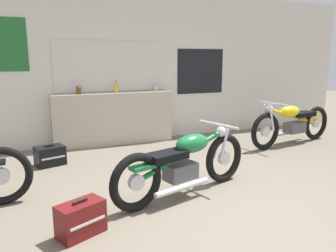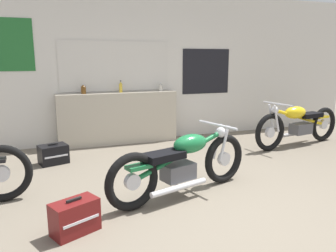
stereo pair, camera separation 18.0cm
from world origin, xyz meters
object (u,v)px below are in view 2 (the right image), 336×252
object	(u,v)px
hard_case_black	(53,154)
bottle_center	(161,87)
hard_case_darkred	(75,217)
motorcycle_green	(183,163)
motorcycle_yellow	(298,124)
bottle_leftmost	(83,89)
bottle_left_center	(121,87)

from	to	relation	value
hard_case_black	bottle_center	bearing A→B (deg)	23.29
bottle_center	hard_case_darkred	bearing A→B (deg)	-121.09
motorcycle_green	hard_case_darkred	world-z (taller)	motorcycle_green
hard_case_darkred	bottle_center	bearing A→B (deg)	58.91
hard_case_darkred	motorcycle_yellow	bearing A→B (deg)	23.99
bottle_center	motorcycle_yellow	bearing A→B (deg)	-29.79
bottle_leftmost	motorcycle_green	distance (m)	2.79
motorcycle_green	hard_case_darkred	distance (m)	1.35
motorcycle_yellow	hard_case_darkred	bearing A→B (deg)	-156.01
bottle_left_center	hard_case_darkred	world-z (taller)	bottle_left_center
bottle_left_center	hard_case_darkred	xyz separation A→B (m)	(-1.08, -3.06, -0.90)
motorcycle_green	hard_case_black	size ratio (longest dim) A/B	4.10
bottle_center	hard_case_black	xyz separation A→B (m)	(-2.01, -0.87, -0.88)
bottle_leftmost	motorcycle_green	bearing A→B (deg)	-72.18
bottle_leftmost	hard_case_darkred	size ratio (longest dim) A/B	0.38
bottle_left_center	motorcycle_yellow	bearing A→B (deg)	-22.75
bottle_center	motorcycle_green	size ratio (longest dim) A/B	0.09
bottle_left_center	hard_case_black	bearing A→B (deg)	-145.47
hard_case_black	hard_case_darkred	world-z (taller)	hard_case_darkred
hard_case_black	motorcycle_yellow	bearing A→B (deg)	-5.42
bottle_left_center	motorcycle_yellow	world-z (taller)	bottle_left_center
bottle_left_center	bottle_center	world-z (taller)	bottle_left_center
motorcycle_green	hard_case_darkred	bearing A→B (deg)	-159.78
bottle_leftmost	motorcycle_yellow	size ratio (longest dim) A/B	0.09
bottle_left_center	motorcycle_yellow	xyz separation A→B (m)	(2.98, -1.25, -0.65)
bottle_left_center	motorcycle_green	distance (m)	2.69
bottle_left_center	bottle_center	xyz separation A→B (m)	(0.77, 0.01, -0.02)
bottle_leftmost	bottle_center	xyz separation A→B (m)	(1.44, 0.03, -0.01)
motorcycle_yellow	hard_case_black	distance (m)	4.25
motorcycle_green	bottle_left_center	bearing A→B (deg)	93.63
bottle_left_center	hard_case_black	xyz separation A→B (m)	(-1.24, -0.85, -0.91)
bottle_center	bottle_left_center	bearing A→B (deg)	-178.96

